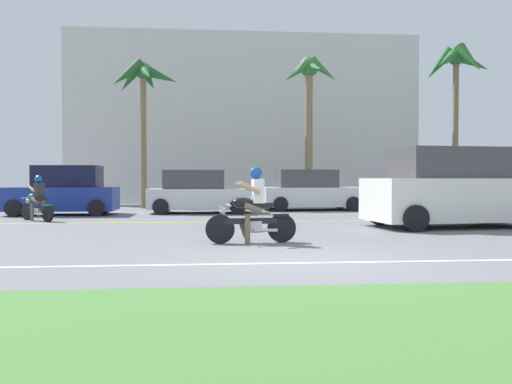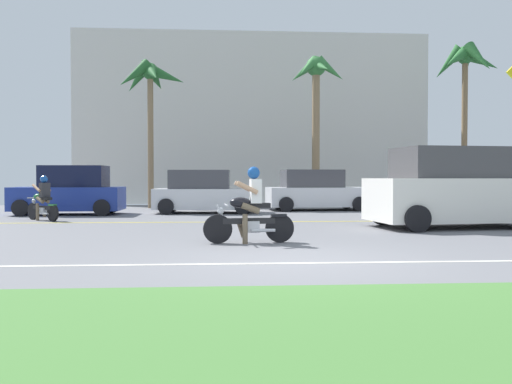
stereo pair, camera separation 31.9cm
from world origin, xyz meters
TOP-DOWN VIEW (x-y plane):
  - ground at (0.00, 3.00)m, footprint 56.00×30.00m
  - grass_median at (0.00, -4.10)m, footprint 56.00×3.80m
  - lane_line_near at (0.00, -0.22)m, footprint 50.40×0.12m
  - lane_line_far at (0.00, 7.58)m, footprint 50.40×0.12m
  - motorcyclist at (-0.62, 2.41)m, footprint 1.80×0.59m
  - suv_nearby at (4.89, 5.46)m, footprint 4.62×2.63m
  - parked_car_0 at (-6.39, 11.25)m, footprint 3.71×1.90m
  - parked_car_1 at (-1.75, 11.78)m, footprint 3.79×2.06m
  - parked_car_2 at (2.62, 13.23)m, footprint 4.04×2.16m
  - parked_car_3 at (8.86, 12.97)m, footprint 4.19×2.06m
  - palm_tree_0 at (-4.10, 15.20)m, footprint 2.98×3.09m
  - palm_tree_1 at (9.88, 15.87)m, footprint 3.11×3.06m
  - palm_tree_2 at (3.06, 15.76)m, footprint 2.56×2.78m
  - motorcyclist_distant at (-6.48, 8.51)m, footprint 1.24×1.15m
  - building_far at (0.51, 21.00)m, footprint 17.71×4.00m

SIDE VIEW (x-z plane):
  - ground at x=0.00m, z-range -0.04..0.00m
  - lane_line_near at x=0.00m, z-range 0.00..0.01m
  - lane_line_far at x=0.00m, z-range 0.00..0.01m
  - grass_median at x=0.00m, z-range 0.00..0.06m
  - motorcyclist_distant at x=-6.48m, z-range -0.10..1.25m
  - motorcyclist at x=-0.62m, z-range -0.12..1.39m
  - parked_car_1 at x=-1.75m, z-range -0.05..1.51m
  - parked_car_2 at x=2.62m, z-range -0.06..1.54m
  - parked_car_3 at x=8.86m, z-range -0.06..1.56m
  - parked_car_0 at x=-6.39m, z-range -0.07..1.64m
  - suv_nearby at x=4.89m, z-range -0.03..2.02m
  - building_far at x=0.51m, z-range 0.00..8.54m
  - palm_tree_0 at x=-4.10m, z-range 2.12..8.40m
  - palm_tree_2 at x=3.06m, z-range 2.08..8.73m
  - palm_tree_1 at x=9.88m, z-range 2.49..9.83m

